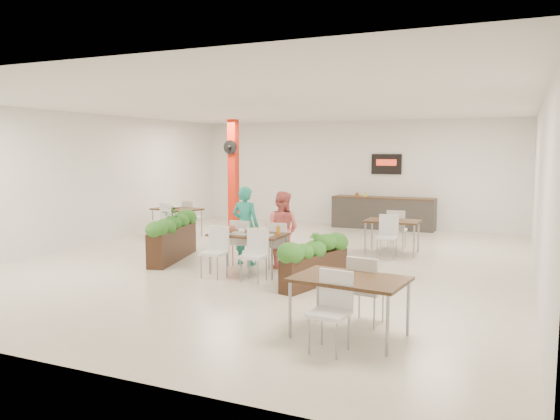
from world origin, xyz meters
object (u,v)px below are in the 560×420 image
object	(u,v)px
diner_man	(245,226)
side_table_c	(350,286)
red_column	(233,173)
side_table_a	(177,213)
planter_right	(315,258)
side_table_b	(392,226)
planter_left	(173,235)
diner_woman	(282,230)
service_counter	(383,212)
main_table	(248,240)

from	to	relation	value
diner_man	side_table_c	distance (m)	4.61
red_column	side_table_a	size ratio (longest dim) A/B	1.92
red_column	planter_right	distance (m)	7.14
side_table_b	planter_right	bearing A→B (deg)	-100.85
diner_man	red_column	bearing A→B (deg)	-58.92
planter_left	side_table_c	xyz separation A→B (m)	(4.81, -3.12, 0.10)
diner_man	planter_right	size ratio (longest dim) A/B	0.92
diner_man	diner_woman	size ratio (longest dim) A/B	1.05
service_counter	diner_woman	distance (m)	6.20
side_table_b	red_column	bearing A→B (deg)	157.84
planter_right	side_table_c	xyz separation A→B (m)	(1.29, -2.25, 0.16)
planter_left	side_table_b	distance (m)	4.84
side_table_a	planter_right	bearing A→B (deg)	-23.00
main_table	diner_woman	distance (m)	0.78
main_table	diner_woman	xyz separation A→B (m)	(0.41, 0.65, 0.12)
red_column	side_table_a	distance (m)	2.17
service_counter	main_table	world-z (taller)	service_counter
diner_woman	side_table_a	xyz separation A→B (m)	(-4.23, 2.56, -0.12)
main_table	side_table_a	bearing A→B (deg)	139.90
planter_left	side_table_b	bearing A→B (deg)	32.78
service_counter	planter_left	size ratio (longest dim) A/B	1.43
side_table_a	red_column	bearing A→B (deg)	77.40
main_table	side_table_c	size ratio (longest dim) A/B	0.99
main_table	diner_man	distance (m)	0.78
main_table	diner_man	world-z (taller)	diner_man
service_counter	side_table_b	size ratio (longest dim) A/B	1.84
diner_man	side_table_b	distance (m)	3.44
main_table	side_table_c	xyz separation A→B (m)	(2.79, -2.67, 0.00)
side_table_a	side_table_b	distance (m)	5.88
service_counter	planter_right	size ratio (longest dim) A/B	1.74
planter_right	main_table	bearing A→B (deg)	164.44
red_column	main_table	xyz separation A→B (m)	(3.04, -4.96, -1.01)
diner_man	side_table_c	world-z (taller)	diner_man
diner_woman	planter_right	xyz separation A→B (m)	(1.09, -1.07, -0.27)
diner_man	planter_right	bearing A→B (deg)	149.94
diner_man	side_table_b	world-z (taller)	diner_man
diner_man	side_table_b	size ratio (longest dim) A/B	0.98
planter_left	planter_right	world-z (taller)	planter_left
planter_right	side_table_a	size ratio (longest dim) A/B	1.03
service_counter	diner_woman	size ratio (longest dim) A/B	1.98
side_table_c	diner_man	bearing A→B (deg)	139.46
side_table_c	planter_left	bearing A→B (deg)	152.74
red_column	main_table	world-z (taller)	red_column
red_column	main_table	distance (m)	5.91
main_table	service_counter	bearing A→B (deg)	82.00
diner_man	side_table_a	size ratio (longest dim) A/B	0.95
main_table	planter_right	xyz separation A→B (m)	(1.50, -0.42, -0.15)
red_column	service_counter	distance (m)	4.56
side_table_c	main_table	bearing A→B (deg)	142.00
side_table_b	side_table_a	bearing A→B (deg)	176.83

